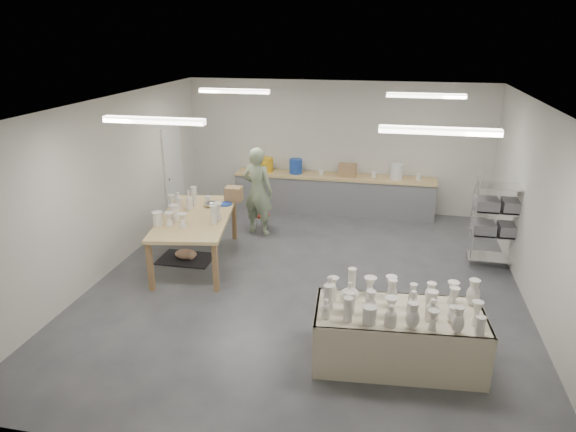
% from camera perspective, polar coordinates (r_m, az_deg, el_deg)
% --- Properties ---
extents(room, '(8.00, 8.02, 3.00)m').
position_cam_1_polar(room, '(8.17, 1.60, 5.83)').
color(room, '#424449').
rests_on(room, ground).
extents(back_counter, '(4.60, 0.60, 1.24)m').
position_cam_1_polar(back_counter, '(12.01, 5.04, 2.62)').
color(back_counter, tan).
rests_on(back_counter, ground).
extents(wire_shelf, '(0.88, 0.48, 1.80)m').
position_cam_1_polar(wire_shelf, '(9.83, 22.32, -0.18)').
color(wire_shelf, silver).
rests_on(wire_shelf, ground).
extents(drying_table, '(2.19, 1.17, 1.11)m').
position_cam_1_polar(drying_table, '(6.83, 12.12, -12.60)').
color(drying_table, olive).
rests_on(drying_table, ground).
extents(work_table, '(1.60, 2.58, 1.27)m').
position_cam_1_polar(work_table, '(9.43, -10.06, 0.11)').
color(work_table, tan).
rests_on(work_table, ground).
extents(rug, '(1.00, 0.70, 0.02)m').
position_cam_1_polar(rug, '(9.84, -11.25, -4.67)').
color(rug, black).
rests_on(rug, ground).
extents(cat, '(0.43, 0.32, 0.18)m').
position_cam_1_polar(cat, '(9.78, -11.21, -4.18)').
color(cat, white).
rests_on(cat, rug).
extents(potter, '(0.76, 0.60, 1.84)m').
position_cam_1_polar(potter, '(10.59, -3.36, 2.76)').
color(potter, '#91A680').
rests_on(potter, ground).
extents(red_stool, '(0.39, 0.39, 0.32)m').
position_cam_1_polar(red_stool, '(11.04, -2.93, 0.01)').
color(red_stool, red).
rests_on(red_stool, ground).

